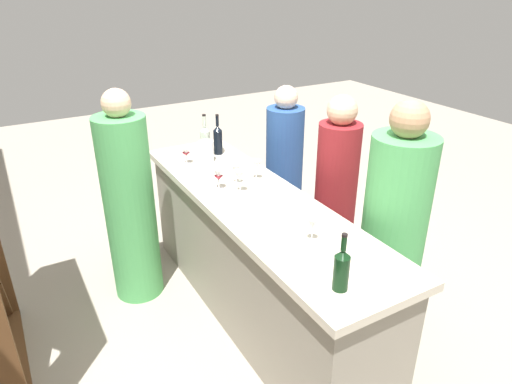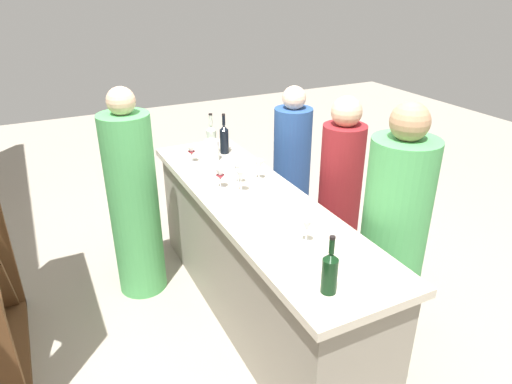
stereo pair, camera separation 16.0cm
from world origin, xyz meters
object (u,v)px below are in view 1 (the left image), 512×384
Objects in this scene: wine_glass_near_right at (312,225)px; wine_glass_far_right at (186,153)px; wine_glass_far_left at (240,177)px; person_center_guest at (392,238)px; wine_glass_near_left at (256,166)px; water_pitcher at (206,151)px; wine_glass_near_center at (237,171)px; wine_glass_far_center at (219,176)px; wine_bottle_second_left_near_black at (218,139)px; wine_bottle_leftmost_dark_green at (342,269)px; person_right_guest at (284,171)px; person_server_behind at (130,207)px; person_left_guest at (335,200)px; wine_bottle_center_clear_pale at (205,140)px.

wine_glass_near_right is 1.42m from wine_glass_far_right.
wine_glass_far_left is 0.10× the size of person_center_guest.
wine_glass_far_left is at bearing 123.76° from wine_glass_near_left.
water_pitcher is at bearing -100.99° from wine_glass_far_right.
wine_glass_far_center is (-0.02, 0.15, -0.00)m from wine_glass_near_center.
person_center_guest is (-1.48, -0.49, -0.30)m from wine_bottle_second_left_near_black.
wine_bottle_leftmost_dark_green is 1.30m from wine_glass_near_center.
person_center_guest is at bearing 71.35° from person_right_guest.
water_pitcher reaches higher than wine_glass_near_right.
person_server_behind reaches higher than wine_glass_far_center.
wine_glass_far_right is 0.09× the size of person_left_guest.
wine_glass_near_center is 0.09× the size of person_server_behind.
wine_bottle_center_clear_pale is (1.92, -0.19, 0.02)m from wine_bottle_leftmost_dark_green.
wine_glass_near_center is at bearing -18.46° from wine_glass_far_left.
person_center_guest reaches higher than wine_glass_far_right.
wine_bottle_second_left_near_black is 2.05× the size of wine_glass_far_left.
wine_bottle_second_left_near_black is at bearing -54.11° from person_center_guest.
wine_glass_far_right is (1.41, 0.16, -0.01)m from wine_glass_near_right.
wine_glass_near_center is (-0.60, 0.15, -0.03)m from wine_bottle_second_left_near_black.
wine_glass_far_left reaches higher than wine_glass_near_center.
wine_glass_far_left is at bearing -170.25° from wine_glass_far_right.
person_center_guest is 1.45m from person_right_guest.
person_center_guest is at bearing -143.76° from wine_glass_near_center.
wine_glass_near_left is 0.89× the size of water_pitcher.
wine_bottle_second_left_near_black reaches higher than water_pitcher.
wine_glass_near_right is 1.48m from person_server_behind.
person_left_guest reaches higher than wine_glass_near_right.
wine_glass_far_right is (0.55, 0.01, -0.01)m from wine_glass_far_center.
wine_bottle_center_clear_pale is 1.52m from wine_glass_near_right.
wine_bottle_second_left_near_black is 0.61m from wine_glass_near_left.
wine_bottle_second_left_near_black reaches higher than wine_bottle_leftmost_dark_green.
wine_glass_far_left is at bearing -29.59° from person_center_guest.
wine_glass_near_left is at bearing -56.24° from wine_glass_far_left.
person_left_guest is (-0.84, -0.67, -0.35)m from wine_bottle_center_clear_pale.
wine_glass_near_center is 1.09× the size of wine_glass_far_right.
person_right_guest is (1.86, -0.91, -0.38)m from wine_bottle_leftmost_dark_green.
person_right_guest reaches higher than wine_bottle_second_left_near_black.
wine_glass_far_center is (0.12, 0.10, -0.01)m from wine_glass_far_left.
wine_glass_near_left is at bearing -46.80° from person_server_behind.
wine_bottle_second_left_near_black is 0.23× the size of person_right_guest.
wine_glass_far_center is 0.90× the size of water_pitcher.
wine_glass_far_left is 0.11× the size of person_left_guest.
person_center_guest is at bearing -64.63° from person_server_behind.
wine_glass_near_right is 0.10× the size of person_right_guest.
person_left_guest reaches higher than wine_bottle_second_left_near_black.
person_server_behind is (0.43, 0.52, -0.29)m from wine_glass_far_center.
wine_glass_far_center is at bearing -178.61° from wine_glass_far_right.
person_center_guest reaches higher than wine_bottle_second_left_near_black.
person_server_behind is (-0.23, 0.71, -0.32)m from wine_bottle_center_clear_pale.
person_right_guest is at bearing -84.64° from water_pitcher.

